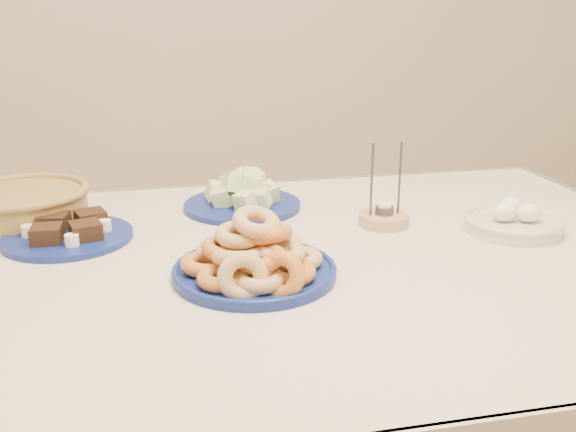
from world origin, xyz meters
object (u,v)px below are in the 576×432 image
at_px(egg_bowl, 513,221).
at_px(brownie_plate, 69,233).
at_px(melon_plate, 242,197).
at_px(wicker_basket, 24,203).
at_px(dining_table, 283,306).
at_px(candle_holder, 384,217).
at_px(donut_platter, 255,260).

bearing_deg(egg_bowl, brownie_plate, 170.94).
bearing_deg(melon_plate, wicker_basket, 178.29).
height_order(dining_table, melon_plate, melon_plate).
bearing_deg(wicker_basket, melon_plate, -1.71).
height_order(brownie_plate, egg_bowl, egg_bowl).
xyz_separation_m(dining_table, candle_holder, (0.26, 0.14, 0.12)).
height_order(donut_platter, candle_holder, candle_holder).
height_order(donut_platter, wicker_basket, donut_platter).
bearing_deg(dining_table, brownie_plate, 155.58).
distance_m(dining_table, wicker_basket, 0.64).
relative_size(dining_table, candle_holder, 9.25).
bearing_deg(dining_table, egg_bowl, 4.43).
xyz_separation_m(wicker_basket, candle_holder, (0.78, -0.20, -0.02)).
bearing_deg(brownie_plate, egg_bowl, -9.06).
distance_m(dining_table, egg_bowl, 0.53).
distance_m(dining_table, candle_holder, 0.32).
relative_size(donut_platter, candle_holder, 1.90).
xyz_separation_m(melon_plate, wicker_basket, (-0.49, 0.01, 0.01)).
bearing_deg(candle_holder, donut_platter, -145.57).
relative_size(dining_table, egg_bowl, 7.73).
relative_size(brownie_plate, candle_holder, 1.71).
bearing_deg(dining_table, candle_holder, 28.21).
relative_size(donut_platter, egg_bowl, 1.58).
bearing_deg(egg_bowl, wicker_basket, 163.77).
bearing_deg(egg_bowl, melon_plate, 152.18).
relative_size(melon_plate, wicker_basket, 1.13).
distance_m(dining_table, melon_plate, 0.35).
height_order(candle_holder, egg_bowl, candle_holder).
bearing_deg(donut_platter, melon_plate, 84.61).
distance_m(dining_table, brownie_plate, 0.47).
distance_m(donut_platter, wicker_basket, 0.62).
bearing_deg(donut_platter, candle_holder, 34.43).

